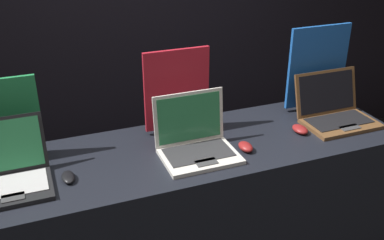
{
  "coord_description": "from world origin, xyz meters",
  "views": [
    {
      "loc": [
        -0.71,
        -1.5,
        2.08
      ],
      "look_at": [
        -0.01,
        0.32,
        1.13
      ],
      "focal_mm": 42.0,
      "sensor_mm": 36.0,
      "label": 1
    }
  ],
  "objects_px": {
    "laptop_back": "(335,111)",
    "laptop_front": "(11,172)",
    "promo_stand_back": "(317,70)",
    "mouse_front": "(68,177)",
    "laptop_middle": "(196,141)",
    "mouse_middle": "(246,147)",
    "promo_stand_front": "(4,122)",
    "mouse_back": "(300,129)",
    "promo_stand_middle": "(177,93)"
  },
  "relations": [
    {
      "from": "laptop_middle",
      "to": "promo_stand_front",
      "type": "bearing_deg",
      "value": 161.9
    },
    {
      "from": "laptop_middle",
      "to": "promo_stand_back",
      "type": "distance_m",
      "value": 0.9
    },
    {
      "from": "promo_stand_back",
      "to": "promo_stand_front",
      "type": "bearing_deg",
      "value": 179.29
    },
    {
      "from": "promo_stand_front",
      "to": "promo_stand_middle",
      "type": "height_order",
      "value": "promo_stand_middle"
    },
    {
      "from": "mouse_middle",
      "to": "mouse_back",
      "type": "height_order",
      "value": "mouse_middle"
    },
    {
      "from": "laptop_middle",
      "to": "promo_stand_back",
      "type": "relative_size",
      "value": 0.73
    },
    {
      "from": "laptop_front",
      "to": "mouse_middle",
      "type": "bearing_deg",
      "value": -5.44
    },
    {
      "from": "laptop_front",
      "to": "promo_stand_back",
      "type": "distance_m",
      "value": 1.71
    },
    {
      "from": "laptop_front",
      "to": "laptop_back",
      "type": "relative_size",
      "value": 0.86
    },
    {
      "from": "laptop_middle",
      "to": "laptop_back",
      "type": "relative_size",
      "value": 0.91
    },
    {
      "from": "mouse_back",
      "to": "promo_stand_back",
      "type": "relative_size",
      "value": 0.21
    },
    {
      "from": "laptop_middle",
      "to": "mouse_back",
      "type": "bearing_deg",
      "value": 0.08
    },
    {
      "from": "laptop_middle",
      "to": "promo_stand_middle",
      "type": "distance_m",
      "value": 0.3
    },
    {
      "from": "laptop_middle",
      "to": "mouse_middle",
      "type": "distance_m",
      "value": 0.25
    },
    {
      "from": "laptop_middle",
      "to": "laptop_back",
      "type": "xyz_separation_m",
      "value": [
        0.85,
        0.05,
        -0.0
      ]
    },
    {
      "from": "laptop_front",
      "to": "promo_stand_back",
      "type": "height_order",
      "value": "promo_stand_back"
    },
    {
      "from": "promo_stand_middle",
      "to": "laptop_front",
      "type": "bearing_deg",
      "value": -164.9
    },
    {
      "from": "laptop_front",
      "to": "mouse_back",
      "type": "height_order",
      "value": "laptop_front"
    },
    {
      "from": "laptop_middle",
      "to": "promo_stand_middle",
      "type": "height_order",
      "value": "promo_stand_middle"
    },
    {
      "from": "mouse_middle",
      "to": "promo_stand_middle",
      "type": "xyz_separation_m",
      "value": [
        -0.24,
        0.33,
        0.19
      ]
    },
    {
      "from": "laptop_middle",
      "to": "mouse_middle",
      "type": "bearing_deg",
      "value": -15.43
    },
    {
      "from": "mouse_middle",
      "to": "mouse_front",
      "type": "bearing_deg",
      "value": 176.88
    },
    {
      "from": "promo_stand_front",
      "to": "laptop_back",
      "type": "xyz_separation_m",
      "value": [
        1.68,
        -0.22,
        -0.13
      ]
    },
    {
      "from": "promo_stand_front",
      "to": "laptop_middle",
      "type": "relative_size",
      "value": 1.12
    },
    {
      "from": "laptop_front",
      "to": "promo_stand_front",
      "type": "bearing_deg",
      "value": 90.0
    },
    {
      "from": "promo_stand_middle",
      "to": "mouse_back",
      "type": "height_order",
      "value": "promo_stand_middle"
    },
    {
      "from": "laptop_middle",
      "to": "mouse_middle",
      "type": "xyz_separation_m",
      "value": [
        0.24,
        -0.07,
        -0.05
      ]
    },
    {
      "from": "laptop_back",
      "to": "mouse_middle",
      "type": "bearing_deg",
      "value": -169.21
    },
    {
      "from": "mouse_front",
      "to": "promo_stand_back",
      "type": "height_order",
      "value": "promo_stand_back"
    },
    {
      "from": "mouse_front",
      "to": "promo_stand_front",
      "type": "bearing_deg",
      "value": 127.95
    },
    {
      "from": "mouse_middle",
      "to": "mouse_back",
      "type": "distance_m",
      "value": 0.36
    },
    {
      "from": "laptop_middle",
      "to": "promo_stand_back",
      "type": "xyz_separation_m",
      "value": [
        0.85,
        0.25,
        0.17
      ]
    },
    {
      "from": "promo_stand_front",
      "to": "laptop_back",
      "type": "relative_size",
      "value": 1.02
    },
    {
      "from": "laptop_back",
      "to": "laptop_front",
      "type": "bearing_deg",
      "value": -179.53
    },
    {
      "from": "promo_stand_front",
      "to": "mouse_back",
      "type": "height_order",
      "value": "promo_stand_front"
    },
    {
      "from": "laptop_back",
      "to": "promo_stand_back",
      "type": "distance_m",
      "value": 0.27
    },
    {
      "from": "promo_stand_back",
      "to": "laptop_middle",
      "type": "bearing_deg",
      "value": -163.41
    },
    {
      "from": "laptop_back",
      "to": "mouse_back",
      "type": "xyz_separation_m",
      "value": [
        -0.25,
        -0.05,
        -0.04
      ]
    },
    {
      "from": "mouse_middle",
      "to": "promo_stand_middle",
      "type": "bearing_deg",
      "value": 125.97
    },
    {
      "from": "laptop_front",
      "to": "promo_stand_back",
      "type": "bearing_deg",
      "value": 7.31
    },
    {
      "from": "promo_stand_front",
      "to": "mouse_back",
      "type": "distance_m",
      "value": 1.47
    },
    {
      "from": "promo_stand_front",
      "to": "mouse_front",
      "type": "bearing_deg",
      "value": -52.05
    },
    {
      "from": "laptop_front",
      "to": "promo_stand_middle",
      "type": "distance_m",
      "value": 0.88
    },
    {
      "from": "laptop_middle",
      "to": "promo_stand_middle",
      "type": "relative_size",
      "value": 0.8
    },
    {
      "from": "promo_stand_back",
      "to": "mouse_middle",
      "type": "bearing_deg",
      "value": -152.44
    },
    {
      "from": "promo_stand_middle",
      "to": "laptop_back",
      "type": "bearing_deg",
      "value": -14.02
    },
    {
      "from": "promo_stand_front",
      "to": "promo_stand_back",
      "type": "distance_m",
      "value": 1.68
    },
    {
      "from": "laptop_front",
      "to": "promo_stand_front",
      "type": "relative_size",
      "value": 0.84
    },
    {
      "from": "laptop_front",
      "to": "mouse_front",
      "type": "bearing_deg",
      "value": -13.8
    },
    {
      "from": "mouse_front",
      "to": "laptop_middle",
      "type": "relative_size",
      "value": 0.29
    }
  ]
}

